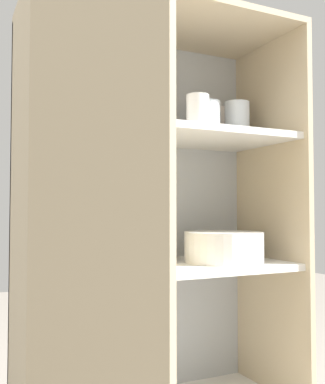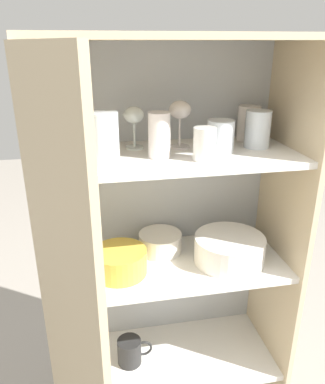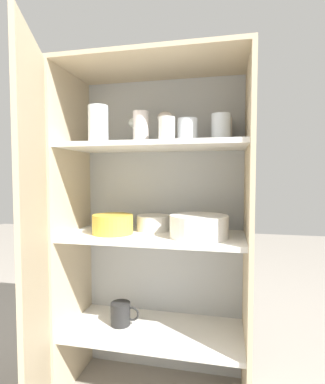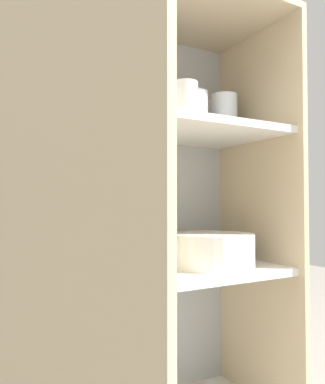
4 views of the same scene
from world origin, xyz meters
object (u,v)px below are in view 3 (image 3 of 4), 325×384
mixing_bowl_large (113,223)px  serving_bowl_small (153,222)px  coffee_mug_primary (121,314)px  plate_stack_white (199,226)px

mixing_bowl_large → serving_bowl_small: 0.19m
mixing_bowl_large → coffee_mug_primary: mixing_bowl_large is taller
coffee_mug_primary → serving_bowl_small: bearing=31.6°
coffee_mug_primary → mixing_bowl_large: bearing=-127.4°
mixing_bowl_large → plate_stack_white: bearing=0.3°
serving_bowl_small → coffee_mug_primary: size_ratio=1.16×
serving_bowl_small → mixing_bowl_large: bearing=-144.3°
serving_bowl_small → coffee_mug_primary: (-0.13, -0.08, -0.40)m
plate_stack_white → coffee_mug_primary: size_ratio=1.82×
plate_stack_white → coffee_mug_primary: (-0.35, 0.03, -0.41)m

